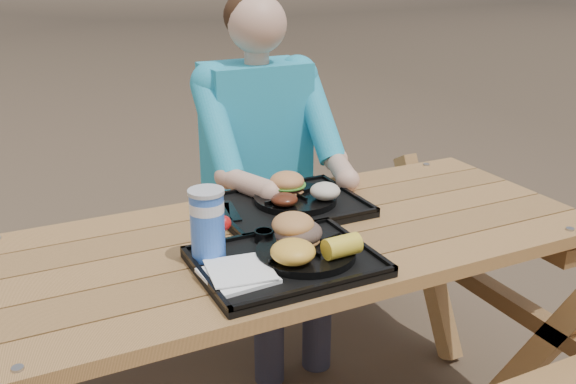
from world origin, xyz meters
name	(u,v)px	position (x,y,z in m)	size (l,w,h in m)	color
picnic_table	(288,346)	(0.00, 0.00, 0.38)	(1.80, 1.49, 0.75)	#999999
tray_near	(286,263)	(-0.09, -0.18, 0.76)	(0.45, 0.35, 0.02)	black
tray_far	(288,207)	(0.08, 0.16, 0.76)	(0.45, 0.35, 0.02)	black
plate_near	(306,253)	(-0.04, -0.18, 0.78)	(0.26, 0.26, 0.02)	black
plate_far	(295,199)	(0.11, 0.17, 0.78)	(0.26, 0.26, 0.02)	black
napkin_stack	(238,274)	(-0.24, -0.21, 0.78)	(0.16, 0.16, 0.02)	white
soda_cup	(208,226)	(-0.27, -0.08, 0.86)	(0.09, 0.09, 0.18)	blue
condiment_bbq	(264,236)	(-0.10, -0.05, 0.79)	(0.05, 0.05, 0.03)	black
condiment_mustard	(288,231)	(-0.02, -0.05, 0.78)	(0.05, 0.05, 0.03)	yellow
sandwich	(298,220)	(-0.03, -0.13, 0.85)	(0.12, 0.12, 0.12)	#CA8547
mac_cheese	(293,252)	(-0.10, -0.23, 0.82)	(0.11, 0.11, 0.06)	yellow
corn_cob	(342,246)	(0.02, -0.26, 0.82)	(0.09, 0.09, 0.05)	yellow
cutlery_far	(232,211)	(-0.10, 0.18, 0.77)	(0.03, 0.16, 0.01)	black
burger	(287,177)	(0.10, 0.22, 0.84)	(0.11, 0.11, 0.10)	#DA894D
baked_beans	(284,200)	(0.05, 0.12, 0.81)	(0.08, 0.08, 0.04)	#552111
potato_salad	(325,191)	(0.18, 0.11, 0.82)	(0.09, 0.09, 0.05)	beige
diner	(259,190)	(0.19, 0.64, 0.64)	(0.48, 0.84, 1.28)	#1B8EBD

